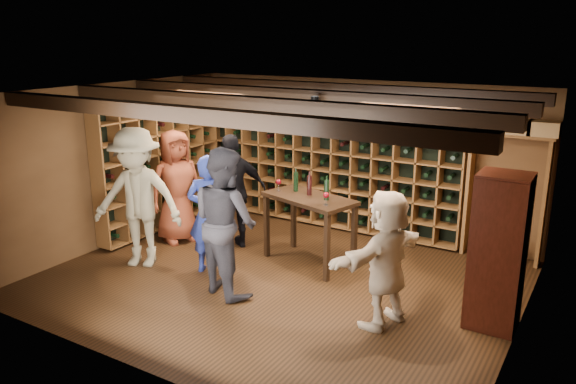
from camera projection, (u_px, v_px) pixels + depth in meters
The scene contains 13 objects.
ground at pixel (279, 280), 7.58m from camera, with size 6.00×6.00×0.00m, color black.
room_shell at pixel (280, 99), 6.97m from camera, with size 6.00×6.00×6.00m.
wine_rack_back at pixel (325, 160), 9.46m from camera, with size 4.65×0.30×2.20m.
wine_rack_left at pixel (161, 162), 9.36m from camera, with size 0.30×2.65×2.20m.
crate_shelf at pixel (511, 155), 7.88m from camera, with size 1.20×0.32×2.07m.
display_cabinet at pixel (497, 255), 6.17m from camera, with size 0.55×0.50×1.75m.
man_blue_shirt at pixel (209, 214), 7.64m from camera, with size 0.61×0.40×1.66m, color navy.
man_grey_suit at pixel (225, 221), 7.01m from camera, with size 0.92×0.72×1.89m, color black.
guest_red_floral at pixel (177, 186), 8.81m from camera, with size 0.87×0.57×1.79m, color maroon.
guest_woman_black at pixel (233, 192), 8.53m from camera, with size 1.04×0.43×1.77m, color black.
guest_khaki at pixel (137, 198), 7.84m from camera, with size 1.28×0.74×1.98m, color #847B5B.
guest_beige at pixel (386, 259), 6.23m from camera, with size 1.47×0.47×1.59m, color #C1AD8E.
tasting_table at pixel (309, 205), 7.92m from camera, with size 1.46×1.00×1.28m.
Camera 1 is at (3.70, -5.92, 3.20)m, focal length 35.00 mm.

